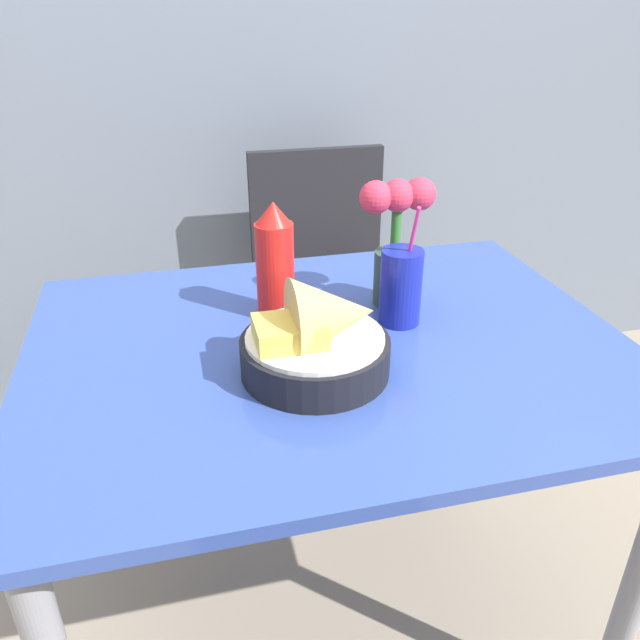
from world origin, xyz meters
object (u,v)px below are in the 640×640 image
(food_basket, at_px, (320,339))
(ketchup_bottle, at_px, (275,262))
(flower_vase, at_px, (396,236))
(drink_cup, at_px, (401,289))
(chair_far_window, at_px, (324,274))

(food_basket, bearing_deg, ketchup_bottle, 98.26)
(ketchup_bottle, height_order, flower_vase, flower_vase)
(ketchup_bottle, bearing_deg, drink_cup, -21.11)
(food_basket, xyz_separation_m, drink_cup, (0.18, 0.13, 0.01))
(ketchup_bottle, xyz_separation_m, flower_vase, (0.23, -0.00, 0.03))
(drink_cup, bearing_deg, chair_far_window, 87.30)
(food_basket, xyz_separation_m, flower_vase, (0.20, 0.21, 0.08))
(chair_far_window, height_order, food_basket, food_basket)
(ketchup_bottle, relative_size, flower_vase, 0.90)
(chair_far_window, xyz_separation_m, drink_cup, (-0.03, -0.70, 0.27))
(chair_far_window, bearing_deg, flower_vase, -91.68)
(food_basket, relative_size, drink_cup, 1.04)
(chair_far_window, height_order, drink_cup, drink_cup)
(chair_far_window, xyz_separation_m, flower_vase, (-0.02, -0.62, 0.34))
(ketchup_bottle, relative_size, drink_cup, 0.97)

